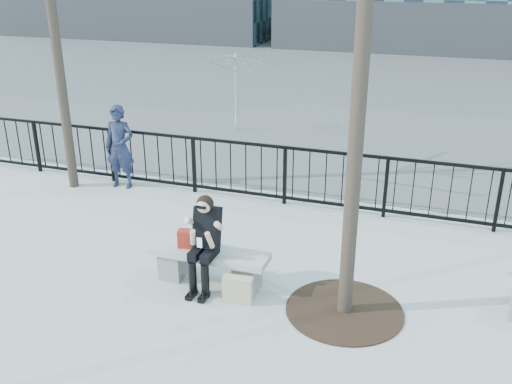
% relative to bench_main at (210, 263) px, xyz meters
% --- Properties ---
extents(ground, '(120.00, 120.00, 0.00)m').
position_rel_bench_main_xyz_m(ground, '(0.00, 0.00, -0.30)').
color(ground, '#A4A49F').
rests_on(ground, ground).
extents(street_surface, '(60.00, 23.00, 0.01)m').
position_rel_bench_main_xyz_m(street_surface, '(0.00, 15.00, -0.30)').
color(street_surface, '#474747').
rests_on(street_surface, ground).
extents(railing, '(14.00, 0.06, 1.10)m').
position_rel_bench_main_xyz_m(railing, '(0.00, 3.00, 0.25)').
color(railing, black).
rests_on(railing, ground).
extents(tree_grate, '(1.50, 1.50, 0.02)m').
position_rel_bench_main_xyz_m(tree_grate, '(1.90, -0.10, -0.29)').
color(tree_grate, black).
rests_on(tree_grate, ground).
extents(bench_main, '(1.65, 0.46, 0.49)m').
position_rel_bench_main_xyz_m(bench_main, '(0.00, 0.00, 0.00)').
color(bench_main, slate).
rests_on(bench_main, ground).
extents(seated_woman, '(0.50, 0.64, 1.34)m').
position_rel_bench_main_xyz_m(seated_woman, '(0.00, -0.16, 0.37)').
color(seated_woman, black).
rests_on(seated_woman, ground).
extents(handbag, '(0.33, 0.20, 0.25)m').
position_rel_bench_main_xyz_m(handbag, '(-0.30, 0.02, 0.31)').
color(handbag, '#9E2213').
rests_on(handbag, bench_main).
extents(shopping_bag, '(0.40, 0.18, 0.37)m').
position_rel_bench_main_xyz_m(shopping_bag, '(0.54, -0.34, -0.12)').
color(shopping_bag, beige).
rests_on(shopping_bag, ground).
extents(standing_man, '(0.63, 0.44, 1.63)m').
position_rel_bench_main_xyz_m(standing_man, '(-3.06, 2.80, 0.51)').
color(standing_man, black).
rests_on(standing_man, ground).
extents(vendor_umbrella, '(2.61, 2.65, 2.04)m').
position_rel_bench_main_xyz_m(vendor_umbrella, '(-2.38, 7.28, 0.72)').
color(vendor_umbrella, yellow).
rests_on(vendor_umbrella, ground).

